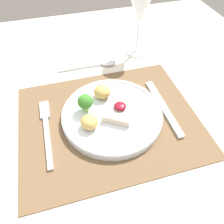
{
  "coord_description": "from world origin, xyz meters",
  "views": [
    {
      "loc": [
        -0.09,
        -0.35,
        1.19
      ],
      "look_at": [
        0.01,
        0.01,
        0.78
      ],
      "focal_mm": 35.0,
      "sensor_mm": 36.0,
      "label": 1
    }
  ],
  "objects_px": {
    "fork": "(46,127)",
    "spoon": "(102,63)",
    "knife": "(166,111)",
    "dinner_plate": "(111,113)",
    "wine_glass_near": "(140,12)"
  },
  "relations": [
    {
      "from": "dinner_plate",
      "to": "knife",
      "type": "bearing_deg",
      "value": -8.53
    },
    {
      "from": "spoon",
      "to": "wine_glass_near",
      "type": "height_order",
      "value": "wine_glass_near"
    },
    {
      "from": "dinner_plate",
      "to": "wine_glass_near",
      "type": "relative_size",
      "value": 1.31
    },
    {
      "from": "dinner_plate",
      "to": "fork",
      "type": "bearing_deg",
      "value": 176.85
    },
    {
      "from": "fork",
      "to": "knife",
      "type": "relative_size",
      "value": 1.0
    },
    {
      "from": "fork",
      "to": "spoon",
      "type": "relative_size",
      "value": 1.09
    },
    {
      "from": "fork",
      "to": "dinner_plate",
      "type": "bearing_deg",
      "value": -5.05
    },
    {
      "from": "wine_glass_near",
      "to": "fork",
      "type": "bearing_deg",
      "value": -142.12
    },
    {
      "from": "knife",
      "to": "fork",
      "type": "bearing_deg",
      "value": 173.77
    },
    {
      "from": "fork",
      "to": "knife",
      "type": "distance_m",
      "value": 0.31
    },
    {
      "from": "knife",
      "to": "spoon",
      "type": "distance_m",
      "value": 0.27
    },
    {
      "from": "knife",
      "to": "spoon",
      "type": "height_order",
      "value": "spoon"
    },
    {
      "from": "fork",
      "to": "spoon",
      "type": "bearing_deg",
      "value": 46.29
    },
    {
      "from": "dinner_plate",
      "to": "knife",
      "type": "distance_m",
      "value": 0.15
    },
    {
      "from": "fork",
      "to": "wine_glass_near",
      "type": "xyz_separation_m",
      "value": [
        0.33,
        0.26,
        0.13
      ]
    }
  ]
}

